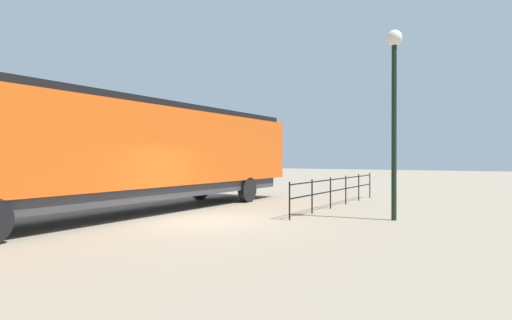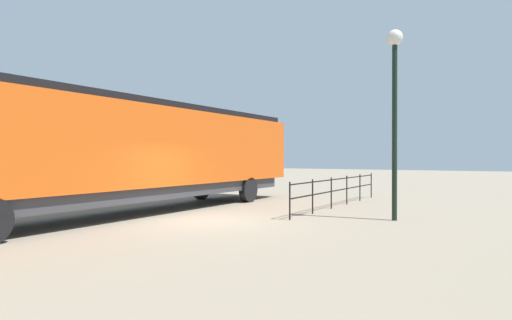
# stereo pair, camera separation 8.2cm
# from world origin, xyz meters

# --- Properties ---
(ground_plane) EXTENTS (120.00, 120.00, 0.00)m
(ground_plane) POSITION_xyz_m (0.00, 0.00, 0.00)
(ground_plane) COLOR gray
(locomotive) EXTENTS (2.96, 17.38, 3.96)m
(locomotive) POSITION_xyz_m (-3.32, 0.49, 2.24)
(locomotive) COLOR #D15114
(locomotive) RESTS_ON ground_plane
(lamp_post) EXTENTS (0.50, 0.50, 6.02)m
(lamp_post) POSITION_xyz_m (4.95, 3.17, 4.18)
(lamp_post) COLOR black
(lamp_post) RESTS_ON ground_plane
(platform_fence) EXTENTS (0.05, 9.02, 1.22)m
(platform_fence) POSITION_xyz_m (2.09, 6.00, 0.78)
(platform_fence) COLOR black
(platform_fence) RESTS_ON ground_plane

